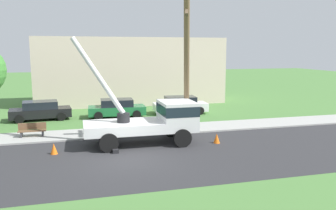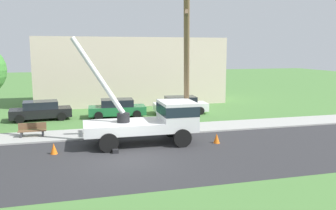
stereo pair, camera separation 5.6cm
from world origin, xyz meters
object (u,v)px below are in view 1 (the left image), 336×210
utility_truck (155,119)px  park_bench (32,130)px  parked_sedan_green (117,108)px  parked_sedan_white (180,105)px  traffic_cone_ahead (217,138)px  leaning_utility_pole (187,66)px  parked_sedan_black (41,111)px  traffic_cone_behind (54,149)px

utility_truck → park_bench: size_ratio=4.23×
utility_truck → parked_sedan_green: 8.44m
parked_sedan_white → park_bench: 12.33m
parked_sedan_green → park_bench: bearing=-137.2°
traffic_cone_ahead → parked_sedan_green: parked_sedan_green is taller
parked_sedan_green → leaning_utility_pole: bearing=-68.6°
utility_truck → park_bench: 7.57m
traffic_cone_ahead → utility_truck: bearing=163.7°
parked_sedan_white → park_bench: (-11.01, -5.55, -0.25)m
traffic_cone_ahead → parked_sedan_green: size_ratio=0.12×
parked_sedan_green → parked_sedan_black: bearing=175.8°
parked_sedan_green → park_bench: (-5.72, -5.30, -0.25)m
utility_truck → park_bench: bearing=156.2°
utility_truck → parked_sedan_white: 9.55m
parked_sedan_green → park_bench: 7.81m
utility_truck → traffic_cone_ahead: bearing=-16.3°
utility_truck → parked_sedan_white: utility_truck is taller
leaning_utility_pole → parked_sedan_black: bearing=136.5°
leaning_utility_pole → parked_sedan_black: size_ratio=1.86×
traffic_cone_ahead → parked_sedan_black: (-10.21, 9.73, 0.43)m
traffic_cone_ahead → parked_sedan_black: bearing=136.4°
leaning_utility_pole → traffic_cone_ahead: 4.48m
traffic_cone_ahead → traffic_cone_behind: bearing=178.8°
parked_sedan_green → parked_sedan_white: size_ratio=1.00×
park_bench → leaning_utility_pole: bearing=-16.7°
parked_sedan_green → parked_sedan_white: same height
parked_sedan_black → traffic_cone_ahead: bearing=-43.6°
traffic_cone_behind → parked_sedan_black: bearing=98.3°
parked_sedan_green → park_bench: parked_sedan_green is taller
parked_sedan_green → parked_sedan_white: 5.29m
traffic_cone_behind → parked_sedan_white: size_ratio=0.12×
parked_sedan_white → parked_sedan_black: bearing=179.1°
utility_truck → parked_sedan_white: bearing=64.3°
utility_truck → park_bench: (-6.87, 3.03, -0.95)m
leaning_utility_pole → traffic_cone_behind: 8.54m
parked_sedan_black → park_bench: 5.72m
utility_truck → traffic_cone_ahead: utility_truck is taller
traffic_cone_behind → parked_sedan_black: parked_sedan_black is taller
utility_truck → traffic_cone_ahead: size_ratio=12.07×
parked_sedan_black → parked_sedan_green: bearing=-4.2°
parked_sedan_black → parked_sedan_green: size_ratio=1.01×
leaning_utility_pole → park_bench: leaning_utility_pole is taller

